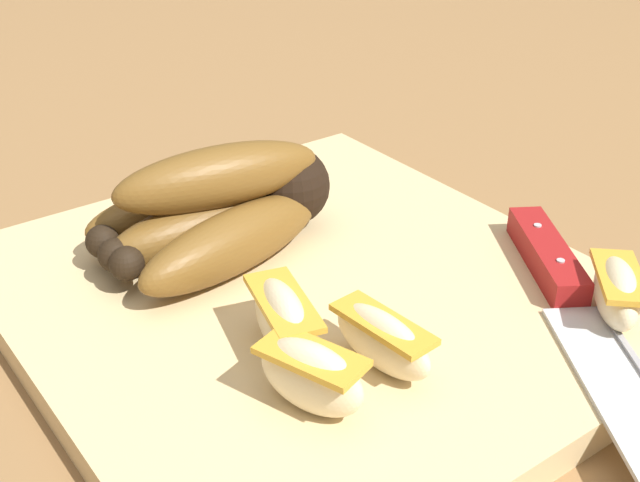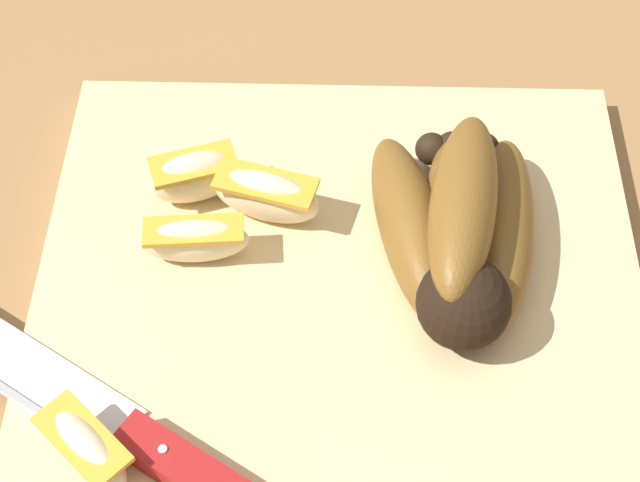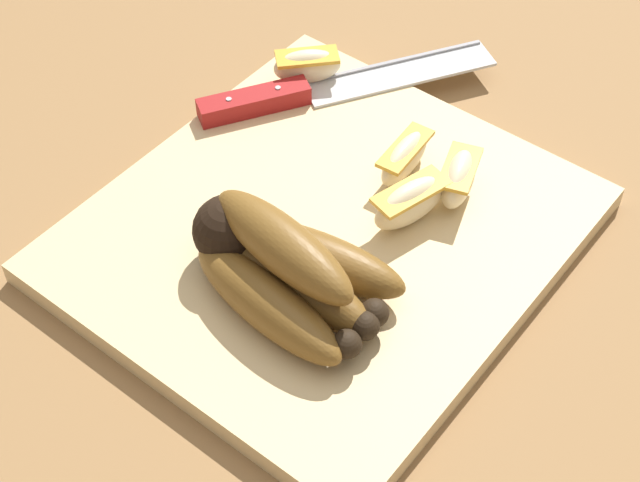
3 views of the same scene
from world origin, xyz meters
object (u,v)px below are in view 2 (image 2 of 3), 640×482
at_px(chefs_knife, 127,435).
at_px(apple_wedge_near, 266,196).
at_px(apple_wedge_middle, 86,447).
at_px(apple_wedge_extra, 195,176).
at_px(apple_wedge_far, 195,240).
at_px(banana_bunch, 459,232).

relative_size(chefs_knife, apple_wedge_near, 3.49).
bearing_deg(chefs_knife, apple_wedge_middle, -144.74).
bearing_deg(apple_wedge_extra, apple_wedge_near, -18.09).
distance_m(apple_wedge_near, apple_wedge_extra, 0.05).
distance_m(apple_wedge_near, apple_wedge_far, 0.05).
xyz_separation_m(apple_wedge_near, apple_wedge_extra, (-0.05, 0.02, -0.00)).
xyz_separation_m(banana_bunch, apple_wedge_near, (-0.12, 0.03, -0.01)).
bearing_deg(banana_bunch, apple_wedge_near, 164.81).
height_order(apple_wedge_middle, apple_wedge_extra, apple_wedge_extra).
height_order(chefs_knife, apple_wedge_far, apple_wedge_far).
xyz_separation_m(banana_bunch, apple_wedge_extra, (-0.16, 0.05, -0.01)).
xyz_separation_m(banana_bunch, apple_wedge_middle, (-0.20, -0.14, -0.01)).
bearing_deg(apple_wedge_near, apple_wedge_extra, 161.91).
relative_size(apple_wedge_middle, apple_wedge_far, 0.90).
height_order(chefs_knife, apple_wedge_extra, apple_wedge_extra).
relative_size(banana_bunch, apple_wedge_near, 2.28).
bearing_deg(apple_wedge_middle, apple_wedge_near, 63.54).
bearing_deg(apple_wedge_extra, apple_wedge_middle, -101.90).
bearing_deg(apple_wedge_far, apple_wedge_near, 39.28).
distance_m(chefs_knife, apple_wedge_extra, 0.18).
bearing_deg(apple_wedge_extra, apple_wedge_far, -84.66).
bearing_deg(banana_bunch, apple_wedge_extra, 163.99).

